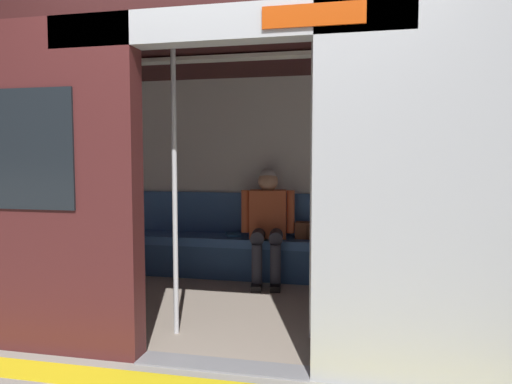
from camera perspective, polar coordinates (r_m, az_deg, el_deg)
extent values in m
plane|color=gray|center=(3.11, -3.97, -20.05)|extent=(60.00, 60.00, 0.00)
cube|color=#ADAFB5|center=(2.72, 18.23, -0.39)|extent=(1.08, 0.12, 2.14)
cube|color=black|center=(2.70, 18.37, 5.03)|extent=(0.60, 0.02, 0.55)
cube|color=#ADAFB5|center=(2.93, -4.19, 19.22)|extent=(2.16, 0.16, 0.20)
cube|color=#BF3F0C|center=(2.75, 6.84, 20.25)|extent=(0.56, 0.02, 0.12)
cube|color=#351515|center=(4.12, 0.87, 17.10)|extent=(6.40, 2.60, 0.12)
cube|color=gray|center=(4.22, 0.83, -13.36)|extent=(6.08, 2.44, 0.01)
cube|color=silver|center=(5.23, 3.53, 1.92)|extent=(6.08, 0.10, 2.14)
cube|color=#38609E|center=(5.20, 3.41, -2.64)|extent=(3.52, 0.06, 0.45)
cube|color=white|center=(4.11, 0.87, 15.88)|extent=(4.48, 0.16, 0.03)
cube|color=gray|center=(3.11, -3.97, -19.95)|extent=(1.08, 0.19, 0.01)
cube|color=#38609E|center=(5.03, 3.00, -5.99)|extent=(3.32, 0.44, 0.09)
cube|color=navy|center=(4.88, 2.60, -8.90)|extent=(3.32, 0.04, 0.34)
cube|color=#CC5933|center=(4.99, 1.44, -2.64)|extent=(0.41, 0.27, 0.50)
sphere|color=tan|center=(4.96, 1.45, 1.32)|extent=(0.21, 0.21, 0.21)
sphere|color=#B2ADA8|center=(4.97, 1.45, 1.74)|extent=(0.19, 0.19, 0.19)
cylinder|color=#CC5933|center=(4.95, 4.15, -2.35)|extent=(0.08, 0.08, 0.44)
cylinder|color=#CC5933|center=(4.97, -1.28, -2.32)|extent=(0.08, 0.08, 0.44)
cylinder|color=#2D2D38|center=(4.81, 2.41, -5.29)|extent=(0.19, 0.42, 0.14)
cylinder|color=#2D2D38|center=(4.82, 0.26, -5.28)|extent=(0.19, 0.42, 0.14)
cylinder|color=#2D2D38|center=(4.67, 2.34, -8.68)|extent=(0.10, 0.10, 0.39)
cylinder|color=#2D2D38|center=(4.67, 0.11, -8.66)|extent=(0.10, 0.10, 0.39)
cube|color=black|center=(4.67, 2.32, -11.29)|extent=(0.13, 0.23, 0.06)
cube|color=black|center=(4.68, 0.07, -11.26)|extent=(0.13, 0.23, 0.06)
cube|color=brown|center=(4.99, 6.24, -4.58)|extent=(0.26, 0.14, 0.17)
cube|color=#472718|center=(4.91, 6.15, -4.81)|extent=(0.02, 0.01, 0.14)
cube|color=#26598C|center=(5.15, -2.78, -5.08)|extent=(0.22, 0.26, 0.03)
cylinder|color=silver|center=(3.42, -9.69, 0.50)|extent=(0.04, 0.04, 2.12)
cylinder|color=silver|center=(3.33, 6.79, 0.42)|extent=(0.04, 0.04, 2.12)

